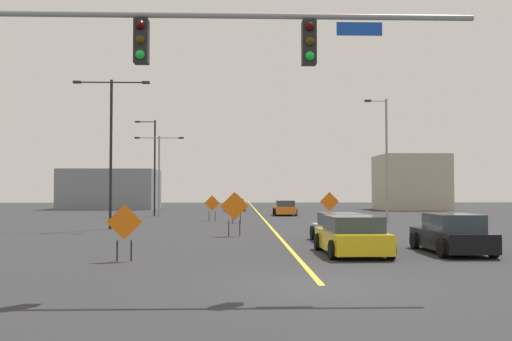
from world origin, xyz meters
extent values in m
plane|color=#2D2D30|center=(0.00, 0.00, 0.00)|extent=(183.68, 183.68, 0.00)
cube|color=yellow|center=(0.00, 51.02, 0.00)|extent=(0.16, 102.04, 0.01)
cylinder|color=gray|center=(-2.29, 0.00, 6.43)|extent=(11.98, 0.14, 0.14)
cube|color=black|center=(-4.28, 0.00, 5.78)|extent=(0.34, 0.32, 1.05)
sphere|color=#3A0503|center=(-4.28, -0.17, 6.13)|extent=(0.22, 0.22, 0.22)
sphere|color=#3C3106|center=(-4.28, -0.17, 5.78)|extent=(0.22, 0.22, 0.22)
sphere|color=green|center=(-4.28, -0.17, 5.43)|extent=(0.22, 0.22, 0.22)
cube|color=black|center=(-0.29, 0.00, 5.78)|extent=(0.34, 0.32, 1.05)
sphere|color=#3A0503|center=(-0.29, -0.17, 6.13)|extent=(0.22, 0.22, 0.22)
sphere|color=#3C3106|center=(-0.29, -0.17, 5.78)|extent=(0.22, 0.22, 0.22)
sphere|color=green|center=(-0.29, -0.17, 5.43)|extent=(0.22, 0.22, 0.22)
cube|color=#1447B7|center=(0.93, 0.00, 6.14)|extent=(1.10, 0.03, 0.32)
cylinder|color=black|center=(-9.44, 19.45, 4.37)|extent=(0.16, 0.16, 8.74)
cylinder|color=black|center=(-10.44, 19.45, 8.59)|extent=(2.01, 0.08, 0.08)
cube|color=#262628|center=(-11.44, 19.45, 8.59)|extent=(0.44, 0.24, 0.14)
cylinder|color=black|center=(-8.43, 19.45, 8.59)|extent=(2.01, 0.08, 0.08)
cube|color=#262628|center=(-7.43, 19.45, 8.59)|extent=(0.44, 0.24, 0.14)
cylinder|color=black|center=(-9.53, 37.02, 4.30)|extent=(0.16, 0.16, 8.60)
cylinder|color=black|center=(-10.32, 37.02, 8.45)|extent=(1.57, 0.08, 0.08)
cube|color=#262628|center=(-11.10, 37.02, 8.45)|extent=(0.44, 0.24, 0.14)
cylinder|color=gray|center=(-8.94, 35.60, 3.51)|extent=(0.16, 0.16, 7.02)
cylinder|color=gray|center=(-9.90, 35.60, 6.87)|extent=(1.93, 0.08, 0.08)
cube|color=#262628|center=(-10.87, 35.60, 6.87)|extent=(0.44, 0.24, 0.14)
cylinder|color=gray|center=(-7.98, 35.60, 6.87)|extent=(1.93, 0.08, 0.08)
cube|color=#262628|center=(-7.01, 35.60, 6.87)|extent=(0.44, 0.24, 0.14)
cylinder|color=gray|center=(8.41, 25.47, 4.36)|extent=(0.16, 0.16, 8.72)
cylinder|color=gray|center=(7.76, 25.47, 8.57)|extent=(1.30, 0.08, 0.08)
cube|color=#262628|center=(7.11, 25.47, 8.57)|extent=(0.44, 0.24, 0.14)
cube|color=orange|center=(-2.19, 14.38, 1.48)|extent=(1.40, 0.14, 1.40)
cylinder|color=black|center=(-2.46, 14.36, 0.38)|extent=(0.05, 0.05, 0.76)
cylinder|color=black|center=(-1.91, 14.40, 0.38)|extent=(0.05, 0.05, 0.76)
cube|color=orange|center=(-3.95, 28.44, 1.31)|extent=(1.18, 0.10, 1.18)
cylinder|color=black|center=(-4.18, 28.45, 0.35)|extent=(0.05, 0.05, 0.70)
cylinder|color=black|center=(-3.72, 28.42, 0.35)|extent=(0.05, 0.05, 0.70)
cube|color=orange|center=(-5.62, 4.75, 1.24)|extent=(1.12, 0.22, 1.12)
cylinder|color=black|center=(-5.83, 4.71, 0.33)|extent=(0.05, 0.05, 0.66)
cylinder|color=black|center=(-5.40, 4.78, 0.33)|extent=(0.05, 0.05, 0.66)
cube|color=orange|center=(4.48, 26.19, 1.47)|extent=(1.37, 0.04, 1.37)
cylinder|color=black|center=(4.22, 26.19, 0.38)|extent=(0.05, 0.05, 0.77)
cylinder|color=black|center=(4.75, 26.19, 0.38)|extent=(0.05, 0.05, 0.77)
cube|color=orange|center=(-2.11, 25.38, 1.37)|extent=(1.36, 0.17, 1.36)
cylinder|color=black|center=(-2.38, 25.36, 0.34)|extent=(0.05, 0.05, 0.67)
cylinder|color=black|center=(-1.85, 25.41, 0.34)|extent=(0.05, 0.05, 0.67)
cube|color=white|center=(-2.31, 48.53, 0.50)|extent=(2.10, 4.58, 0.68)
cube|color=#333D47|center=(-2.30, 48.76, 1.10)|extent=(1.83, 2.52, 0.52)
cylinder|color=black|center=(-3.33, 46.99, 0.32)|extent=(0.24, 0.65, 0.64)
cylinder|color=black|center=(-1.40, 46.92, 0.32)|extent=(0.24, 0.65, 0.64)
cylinder|color=black|center=(-3.21, 50.14, 0.32)|extent=(0.24, 0.65, 0.64)
cylinder|color=black|center=(-1.28, 50.07, 0.32)|extent=(0.24, 0.65, 0.64)
cube|color=gold|center=(2.00, 6.35, 0.49)|extent=(2.01, 4.18, 0.67)
cube|color=#333D47|center=(2.01, 6.14, 1.10)|extent=(1.77, 2.36, 0.54)
cylinder|color=black|center=(2.92, 7.82, 0.32)|extent=(0.24, 0.65, 0.64)
cylinder|color=black|center=(1.02, 7.77, 0.32)|extent=(0.24, 0.65, 0.64)
cylinder|color=black|center=(2.99, 4.93, 0.32)|extent=(0.24, 0.65, 0.64)
cylinder|color=black|center=(1.09, 4.88, 0.32)|extent=(0.24, 0.65, 0.64)
cube|color=orange|center=(2.22, 37.42, 0.49)|extent=(1.87, 4.17, 0.66)
cube|color=#333D47|center=(2.21, 37.21, 1.09)|extent=(1.66, 2.50, 0.54)
cylinder|color=black|center=(3.14, 38.85, 0.32)|extent=(0.23, 0.64, 0.64)
cylinder|color=black|center=(1.34, 38.88, 0.32)|extent=(0.23, 0.64, 0.64)
cylinder|color=black|center=(3.09, 35.96, 0.32)|extent=(0.23, 0.64, 0.64)
cylinder|color=black|center=(1.29, 35.98, 0.32)|extent=(0.23, 0.64, 0.64)
cube|color=#B7BABF|center=(2.40, 10.84, 0.45)|extent=(1.99, 4.24, 0.58)
cube|color=#333D47|center=(2.41, 10.63, 1.01)|extent=(1.70, 2.37, 0.54)
cylinder|color=black|center=(3.18, 12.34, 0.32)|extent=(0.26, 0.65, 0.64)
cylinder|color=black|center=(1.44, 12.24, 0.32)|extent=(0.26, 0.65, 0.64)
cylinder|color=black|center=(3.36, 9.44, 0.32)|extent=(0.26, 0.65, 0.64)
cylinder|color=black|center=(1.62, 9.34, 0.32)|extent=(0.26, 0.65, 0.64)
cube|color=black|center=(5.68, 6.70, 0.49)|extent=(1.72, 4.19, 0.65)
cube|color=#333D47|center=(5.68, 6.49, 1.11)|extent=(1.54, 2.18, 0.60)
cylinder|color=black|center=(6.54, 8.17, 0.32)|extent=(0.22, 0.64, 0.64)
cylinder|color=black|center=(4.83, 8.17, 0.32)|extent=(0.22, 0.64, 0.64)
cylinder|color=black|center=(6.54, 5.24, 0.32)|extent=(0.22, 0.64, 0.64)
cylinder|color=black|center=(4.83, 5.24, 0.32)|extent=(0.22, 0.64, 0.64)
cube|color=gray|center=(-17.85, 56.41, 2.42)|extent=(11.31, 8.36, 4.84)
cube|color=#B2A893|center=(18.32, 51.76, 3.22)|extent=(7.56, 7.22, 6.43)
camera|label=1|loc=(-1.97, -13.14, 2.24)|focal=39.01mm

